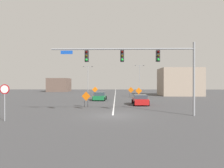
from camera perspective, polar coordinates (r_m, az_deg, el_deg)
ground at (r=18.33m, az=0.23°, el=-9.00°), size 146.65×146.65×0.00m
road_centre_stripe at (r=58.90m, az=0.97°, el=-2.60°), size 0.16×81.47×0.01m
traffic_signal_assembly at (r=18.33m, az=8.39°, el=6.74°), size 13.09×0.44×6.66m
stop_sign at (r=17.47m, az=-28.50°, el=-2.86°), size 0.76×0.07×2.86m
street_lamp_far_right at (r=66.10m, az=-6.95°, el=2.05°), size 3.23×0.24×8.55m
street_lamp_near_right at (r=72.58m, az=7.92°, el=2.29°), size 3.52×0.24×9.47m
construction_sign_median_far at (r=24.62m, az=-7.46°, el=-3.79°), size 1.13×0.26×1.90m
construction_sign_median_near at (r=39.93m, az=7.70°, el=-2.10°), size 1.34×0.11×2.07m
construction_sign_left_lane at (r=52.86m, az=-4.78°, el=-1.58°), size 1.17×0.32×1.96m
construction_sign_right_lane at (r=43.57m, az=5.46°, el=-1.86°), size 1.30×0.27×2.10m
construction_sign_right_shoulder at (r=45.96m, az=-4.96°, el=-1.77°), size 1.28×0.05×2.07m
car_green_near at (r=34.27m, az=-3.52°, el=-3.61°), size 2.26×4.19×1.39m
car_red_mid at (r=27.26m, az=8.09°, el=-4.55°), size 2.06×4.15×1.38m
roadside_building_east at (r=49.63m, az=18.83°, el=0.57°), size 9.17×7.35×6.45m
roadside_building_west at (r=71.58m, az=-14.95°, el=-0.25°), size 6.84×7.52×4.63m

